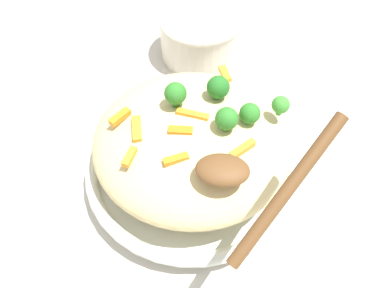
# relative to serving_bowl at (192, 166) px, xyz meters

# --- Properties ---
(ground_plane) EXTENTS (2.40, 2.40, 0.00)m
(ground_plane) POSITION_rel_serving_bowl_xyz_m (0.00, 0.00, -0.02)
(ground_plane) COLOR beige
(serving_bowl) EXTENTS (0.28, 0.28, 0.04)m
(serving_bowl) POSITION_rel_serving_bowl_xyz_m (0.00, 0.00, 0.00)
(serving_bowl) COLOR silver
(serving_bowl) RESTS_ON ground_plane
(pasta_mound) EXTENTS (0.25, 0.24, 0.08)m
(pasta_mound) POSITION_rel_serving_bowl_xyz_m (0.00, 0.00, 0.05)
(pasta_mound) COLOR #DBC689
(pasta_mound) RESTS_ON serving_bowl
(carrot_piece_0) EXTENTS (0.03, 0.02, 0.01)m
(carrot_piece_0) POSITION_rel_serving_bowl_xyz_m (0.01, 0.06, 0.09)
(carrot_piece_0) COLOR orange
(carrot_piece_0) RESTS_ON pasta_mound
(carrot_piece_1) EXTENTS (0.02, 0.03, 0.01)m
(carrot_piece_1) POSITION_rel_serving_bowl_xyz_m (-0.03, -0.09, 0.09)
(carrot_piece_1) COLOR orange
(carrot_piece_1) RESTS_ON pasta_mound
(carrot_piece_2) EXTENTS (0.02, 0.03, 0.01)m
(carrot_piece_2) POSITION_rel_serving_bowl_xyz_m (0.08, 0.00, 0.09)
(carrot_piece_2) COLOR orange
(carrot_piece_2) RESTS_ON pasta_mound
(carrot_piece_3) EXTENTS (0.01, 0.03, 0.01)m
(carrot_piece_3) POSITION_rel_serving_bowl_xyz_m (0.06, 0.06, 0.09)
(carrot_piece_3) COLOR orange
(carrot_piece_3) RESTS_ON pasta_mound
(carrot_piece_4) EXTENTS (0.03, 0.03, 0.01)m
(carrot_piece_4) POSITION_rel_serving_bowl_xyz_m (-0.06, 0.03, 0.09)
(carrot_piece_4) COLOR orange
(carrot_piece_4) RESTS_ON pasta_mound
(carrot_piece_5) EXTENTS (0.02, 0.04, 0.01)m
(carrot_piece_5) POSITION_rel_serving_bowl_xyz_m (0.06, 0.02, 0.09)
(carrot_piece_5) COLOR orange
(carrot_piece_5) RESTS_ON pasta_mound
(carrot_piece_6) EXTENTS (0.04, 0.01, 0.01)m
(carrot_piece_6) POSITION_rel_serving_bowl_xyz_m (-0.00, -0.01, 0.10)
(carrot_piece_6) COLOR orange
(carrot_piece_6) RESTS_ON pasta_mound
(carrot_piece_7) EXTENTS (0.03, 0.01, 0.01)m
(carrot_piece_7) POSITION_rel_serving_bowl_xyz_m (0.01, 0.02, 0.10)
(carrot_piece_7) COLOR orange
(carrot_piece_7) RESTS_ON pasta_mound
(broccoli_floret_0) EXTENTS (0.03, 0.03, 0.03)m
(broccoli_floret_0) POSITION_rel_serving_bowl_xyz_m (0.02, -0.02, 0.11)
(broccoli_floret_0) COLOR #296820
(broccoli_floret_0) RESTS_ON pasta_mound
(broccoli_floret_1) EXTENTS (0.03, 0.03, 0.03)m
(broccoli_floret_1) POSITION_rel_serving_bowl_xyz_m (-0.03, -0.04, 0.11)
(broccoli_floret_1) COLOR #205B1C
(broccoli_floret_1) RESTS_ON pasta_mound
(broccoli_floret_2) EXTENTS (0.02, 0.02, 0.03)m
(broccoli_floret_2) POSITION_rel_serving_bowl_xyz_m (-0.07, -0.01, 0.10)
(broccoli_floret_2) COLOR #296820
(broccoli_floret_2) RESTS_ON pasta_mound
(broccoli_floret_3) EXTENTS (0.02, 0.02, 0.03)m
(broccoli_floret_3) POSITION_rel_serving_bowl_xyz_m (-0.10, -0.03, 0.10)
(broccoli_floret_3) COLOR #377928
(broccoli_floret_3) RESTS_ON pasta_mound
(broccoli_floret_4) EXTENTS (0.03, 0.03, 0.03)m
(broccoli_floret_4) POSITION_rel_serving_bowl_xyz_m (-0.04, 0.01, 0.11)
(broccoli_floret_4) COLOR #296820
(broccoli_floret_4) RESTS_ON pasta_mound
(serving_spoon) EXTENTS (0.13, 0.12, 0.09)m
(serving_spoon) POSITION_rel_serving_bowl_xyz_m (-0.06, 0.09, 0.12)
(serving_spoon) COLOR brown
(serving_spoon) RESTS_ON pasta_mound
(companion_bowl) EXTENTS (0.14, 0.14, 0.08)m
(companion_bowl) POSITION_rel_serving_bowl_xyz_m (0.01, -0.26, 0.02)
(companion_bowl) COLOR beige
(companion_bowl) RESTS_ON ground_plane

